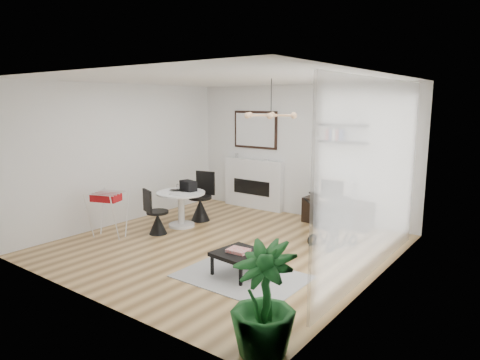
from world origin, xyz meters
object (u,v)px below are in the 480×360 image
Objects in this scene: fireplace at (254,178)px; potted_plant at (263,300)px; tv_console at (337,212)px; stroller at (335,222)px; dining_table at (181,204)px; drying_rack at (108,213)px; crt_tv at (337,188)px; coffee_table at (240,254)px.

fireplace is 1.97× the size of potted_plant.
tv_console is at bearing 105.63° from potted_plant.
fireplace is 2.87m from stroller.
fireplace is 2.35× the size of dining_table.
stroller is (2.81, 0.75, -0.04)m from dining_table.
drying_rack is (-0.81, -3.28, -0.26)m from fireplace.
potted_plant is at bearing -74.37° from tv_console.
crt_tv is at bearing 131.84° from stroller.
stroller is (0.48, -1.12, -0.33)m from crt_tv.
stroller is 2.04m from coffee_table.
dining_table is at bearing -146.64° from stroller.
stroller is at bearing 14.96° from dining_table.
crt_tv is at bearing -4.63° from fireplace.
tv_console is at bearing 130.59° from stroller.
drying_rack is at bearing -132.98° from tv_console.
coffee_table is (2.30, -1.22, -0.15)m from dining_table.
crt_tv is 0.58× the size of dining_table.
fireplace is 2.08m from crt_tv.
fireplace is at bearing 56.65° from drying_rack.
drying_rack reaches higher than dining_table.
fireplace reaches higher than tv_console.
stroller is 3.45m from potted_plant.
crt_tv reaches higher than coffee_table.
drying_rack is at bearing 161.89° from potted_plant.
tv_console is at bearing -4.48° from fireplace.
tv_console is 1.22m from stroller.
coffee_table is 1.92m from potted_plant.
coffee_table is (-0.06, -3.09, 0.05)m from tv_console.
drying_rack is 0.75× the size of potted_plant.
tv_console is at bearing 38.49° from dining_table.
tv_console is 1.93× the size of coffee_table.
crt_tv reaches higher than drying_rack.
fireplace is 2.32× the size of stroller.
crt_tv is 3.12m from coffee_table.
dining_table is 0.84× the size of potted_plant.
potted_plant is at bearing -54.17° from fireplace.
tv_console is at bearing 6.81° from crt_tv.
crt_tv is 0.57× the size of stroller.
coffee_table is (2.04, -3.25, -0.39)m from fireplace.
crt_tv is 4.66m from potted_plant.
fireplace is 3.86m from coffee_table.
dining_table is (-0.26, -2.04, -0.24)m from fireplace.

